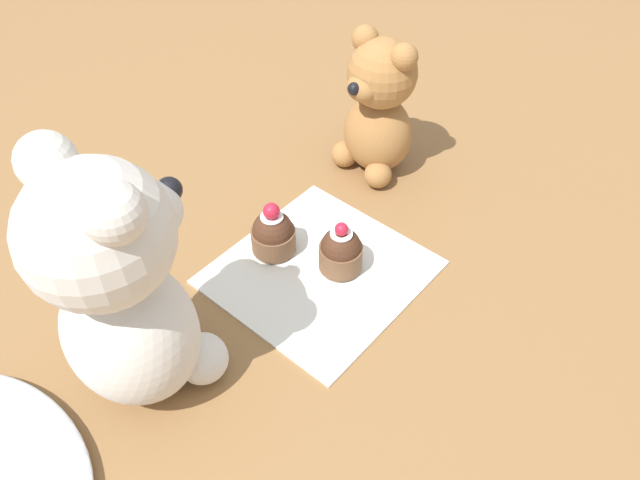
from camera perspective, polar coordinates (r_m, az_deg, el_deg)
The scene contains 6 objects.
ground_plane at distance 0.74m, azimuth -0.00°, elevation -3.02°, with size 4.00×4.00×0.00m, color olive.
knitted_placemat at distance 0.74m, azimuth -0.00°, elevation -2.87°, with size 0.22×0.23×0.01m, color silver.
teddy_bear_cream at distance 0.58m, azimuth -17.75°, elevation -4.23°, with size 0.14×0.15×0.28m.
teddy_bear_tan at distance 0.84m, azimuth 5.33°, elevation 11.90°, with size 0.11×0.11×0.20m.
cupcake_near_cream_bear at distance 0.75m, azimuth -4.32°, elevation 0.61°, with size 0.05×0.05×0.07m.
cupcake_near_tan_bear at distance 0.73m, azimuth 1.91°, elevation -1.00°, with size 0.05×0.05×0.07m.
Camera 1 is at (-0.32, 0.38, 0.56)m, focal length 35.00 mm.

